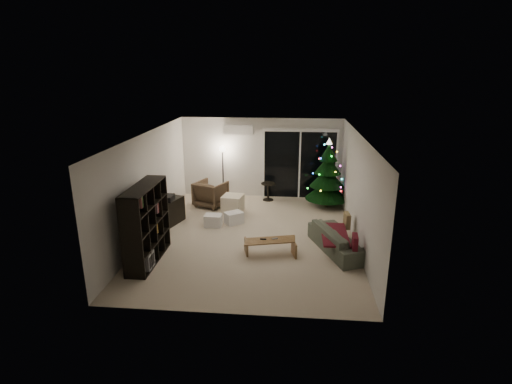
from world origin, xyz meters
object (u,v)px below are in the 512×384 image
(media_cabinet, at_px, (167,213))
(armchair, at_px, (211,194))
(bookshelf, at_px, (137,224))
(coffee_table, at_px, (270,247))
(sofa, at_px, (339,240))
(christmas_tree, at_px, (328,173))

(media_cabinet, distance_m, armchair, 1.80)
(bookshelf, distance_m, coffee_table, 2.90)
(sofa, height_order, coffee_table, sofa)
(sofa, bearing_deg, media_cabinet, 53.84)
(media_cabinet, xyz_separation_m, christmas_tree, (4.26, 1.90, 0.68))
(coffee_table, distance_m, christmas_tree, 3.80)
(christmas_tree, bearing_deg, coffee_table, -113.54)
(media_cabinet, bearing_deg, coffee_table, -11.19)
(bookshelf, xyz_separation_m, sofa, (4.30, 0.85, -0.57))
(media_cabinet, height_order, christmas_tree, christmas_tree)
(sofa, relative_size, christmas_tree, 0.90)
(bookshelf, distance_m, christmas_tree, 5.78)
(bookshelf, xyz_separation_m, coffee_table, (2.77, 0.51, -0.66))
(bookshelf, relative_size, armchair, 2.00)
(sofa, height_order, christmas_tree, christmas_tree)
(coffee_table, bearing_deg, media_cabinet, 137.25)
(media_cabinet, bearing_deg, bookshelf, -72.73)
(armchair, xyz_separation_m, sofa, (3.47, -2.77, -0.11))
(coffee_table, bearing_deg, armchair, 107.81)
(armchair, bearing_deg, bookshelf, 99.50)
(media_cabinet, relative_size, sofa, 0.58)
(sofa, relative_size, coffee_table, 1.65)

